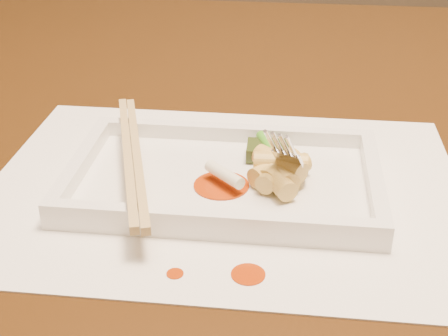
# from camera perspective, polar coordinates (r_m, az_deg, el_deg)

# --- Properties ---
(table) EXTENTS (1.40, 0.90, 0.75)m
(table) POSITION_cam_1_polar(r_m,az_deg,el_deg) (0.73, 8.11, -2.12)
(table) COLOR black
(table) RESTS_ON ground
(placemat) EXTENTS (0.40, 0.30, 0.00)m
(placemat) POSITION_cam_1_polar(r_m,az_deg,el_deg) (0.53, 0.00, -1.77)
(placemat) COLOR white
(placemat) RESTS_ON table
(sauce_splatter_a) EXTENTS (0.02, 0.02, 0.00)m
(sauce_splatter_a) POSITION_cam_1_polar(r_m,az_deg,el_deg) (0.43, 2.23, -9.69)
(sauce_splatter_a) COLOR #A53004
(sauce_splatter_a) RESTS_ON placemat
(sauce_splatter_b) EXTENTS (0.01, 0.01, 0.00)m
(sauce_splatter_b) POSITION_cam_1_polar(r_m,az_deg,el_deg) (0.43, -4.50, -9.60)
(sauce_splatter_b) COLOR #A53004
(sauce_splatter_b) RESTS_ON placemat
(plate_base) EXTENTS (0.26, 0.16, 0.01)m
(plate_base) POSITION_cam_1_polar(r_m,az_deg,el_deg) (0.53, 0.00, -1.33)
(plate_base) COLOR white
(plate_base) RESTS_ON placemat
(plate_rim_far) EXTENTS (0.26, 0.01, 0.01)m
(plate_rim_far) POSITION_cam_1_polar(r_m,az_deg,el_deg) (0.59, 0.83, 3.25)
(plate_rim_far) COLOR white
(plate_rim_far) RESTS_ON plate_base
(plate_rim_near) EXTENTS (0.26, 0.01, 0.01)m
(plate_rim_near) POSITION_cam_1_polar(r_m,az_deg,el_deg) (0.46, -1.06, -4.81)
(plate_rim_near) COLOR white
(plate_rim_near) RESTS_ON plate_base
(plate_rim_left) EXTENTS (0.01, 0.14, 0.01)m
(plate_rim_left) POSITION_cam_1_polar(r_m,az_deg,el_deg) (0.55, -12.97, 0.45)
(plate_rim_left) COLOR white
(plate_rim_left) RESTS_ON plate_base
(plate_rim_right) EXTENTS (0.01, 0.14, 0.01)m
(plate_rim_right) POSITION_cam_1_polar(r_m,az_deg,el_deg) (0.52, 13.58, -1.05)
(plate_rim_right) COLOR white
(plate_rim_right) RESTS_ON plate_base
(veg_piece) EXTENTS (0.04, 0.03, 0.01)m
(veg_piece) POSITION_cam_1_polar(r_m,az_deg,el_deg) (0.55, 4.07, 1.58)
(veg_piece) COLOR black
(veg_piece) RESTS_ON plate_base
(scallion_white) EXTENTS (0.04, 0.03, 0.01)m
(scallion_white) POSITION_cam_1_polar(r_m,az_deg,el_deg) (0.51, 0.04, -0.58)
(scallion_white) COLOR #EAEACC
(scallion_white) RESTS_ON plate_base
(scallion_green) EXTENTS (0.04, 0.08, 0.01)m
(scallion_green) POSITION_cam_1_polar(r_m,az_deg,el_deg) (0.53, 4.73, 1.07)
(scallion_green) COLOR #368E17
(scallion_green) RESTS_ON plate_base
(chopstick_a) EXTENTS (0.07, 0.22, 0.01)m
(chopstick_a) POSITION_cam_1_polar(r_m,az_deg,el_deg) (0.53, -8.81, 1.20)
(chopstick_a) COLOR tan
(chopstick_a) RESTS_ON plate_rim_near
(chopstick_b) EXTENTS (0.07, 0.22, 0.01)m
(chopstick_b) POSITION_cam_1_polar(r_m,az_deg,el_deg) (0.53, -7.98, 1.16)
(chopstick_b) COLOR tan
(chopstick_b) RESTS_ON plate_rim_near
(fork) EXTENTS (0.09, 0.10, 0.14)m
(fork) POSITION_cam_1_polar(r_m,az_deg,el_deg) (0.51, 8.18, 6.87)
(fork) COLOR silver
(fork) RESTS_ON plate_base
(sauce_blob_0) EXTENTS (0.05, 0.05, 0.00)m
(sauce_blob_0) POSITION_cam_1_polar(r_m,az_deg,el_deg) (0.51, -0.24, -1.59)
(sauce_blob_0) COLOR #A53004
(sauce_blob_0) RESTS_ON plate_base
(rice_cake_0) EXTENTS (0.04, 0.05, 0.02)m
(rice_cake_0) POSITION_cam_1_polar(r_m,az_deg,el_deg) (0.52, 5.08, -0.11)
(rice_cake_0) COLOR #CFBC61
(rice_cake_0) RESTS_ON plate_base
(rice_cake_1) EXTENTS (0.04, 0.04, 0.02)m
(rice_cake_1) POSITION_cam_1_polar(r_m,az_deg,el_deg) (0.52, 4.48, -0.19)
(rice_cake_1) COLOR #CFBC61
(rice_cake_1) RESTS_ON plate_base
(rice_cake_2) EXTENTS (0.04, 0.02, 0.02)m
(rice_cake_2) POSITION_cam_1_polar(r_m,az_deg,el_deg) (0.52, 5.20, 0.48)
(rice_cake_2) COLOR #CFBC61
(rice_cake_2) RESTS_ON plate_base
(rice_cake_3) EXTENTS (0.05, 0.04, 0.02)m
(rice_cake_3) POSITION_cam_1_polar(r_m,az_deg,el_deg) (0.52, 5.28, -0.11)
(rice_cake_3) COLOR #CFBC61
(rice_cake_3) RESTS_ON plate_base
(rice_cake_4) EXTENTS (0.03, 0.04, 0.02)m
(rice_cake_4) POSITION_cam_1_polar(r_m,az_deg,el_deg) (0.50, 4.87, -1.15)
(rice_cake_4) COLOR #CFBC61
(rice_cake_4) RESTS_ON plate_base
(rice_cake_5) EXTENTS (0.05, 0.04, 0.02)m
(rice_cake_5) POSITION_cam_1_polar(r_m,az_deg,el_deg) (0.52, 5.12, 0.41)
(rice_cake_5) COLOR #CFBC61
(rice_cake_5) RESTS_ON plate_base
(rice_cake_6) EXTENTS (0.04, 0.05, 0.02)m
(rice_cake_6) POSITION_cam_1_polar(r_m,az_deg,el_deg) (0.52, 4.82, -0.26)
(rice_cake_6) COLOR #CFBC61
(rice_cake_6) RESTS_ON plate_base
(rice_cake_7) EXTENTS (0.03, 0.05, 0.02)m
(rice_cake_7) POSITION_cam_1_polar(r_m,az_deg,el_deg) (0.52, 4.86, -0.35)
(rice_cake_7) COLOR #CFBC61
(rice_cake_7) RESTS_ON plate_base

